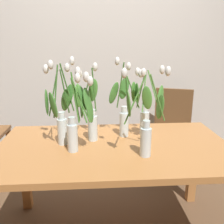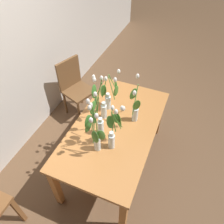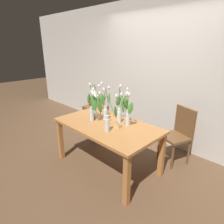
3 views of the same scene
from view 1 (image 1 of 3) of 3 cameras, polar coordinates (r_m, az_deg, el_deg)
The scene contains 9 objects.
room_wall_rear at distance 2.95m, azimuth -1.58°, elevation 14.42°, with size 9.00×0.10×2.70m, color beige.
dining_table at distance 1.75m, azimuth 0.51°, elevation -10.41°, with size 1.60×0.90×0.74m.
tulip_vase_0 at distance 1.76m, azimuth -4.95°, elevation -0.63°, with size 0.18×0.15×0.55m.
tulip_vase_1 at distance 1.84m, azimuth 2.98°, elevation 0.98°, with size 0.27×0.18×0.58m.
tulip_vase_2 at distance 1.71m, azimuth -11.68°, elevation 0.03°, with size 0.20×0.25×0.59m.
tulip_vase_3 at distance 1.52m, azimuth 7.73°, elevation -3.55°, with size 0.30×0.21×0.55m.
tulip_vase_4 at distance 1.56m, azimuth -7.72°, elevation -1.38°, with size 0.18×0.17×0.54m.
tulip_vase_5 at distance 1.84m, azimuth 7.71°, elevation 0.60°, with size 0.26×0.22×0.53m.
dining_chair at distance 2.80m, azimuth 13.57°, elevation -3.36°, with size 0.51×0.51×0.93m.
Camera 1 is at (-0.12, -1.57, 1.42)m, focal length 39.78 mm.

